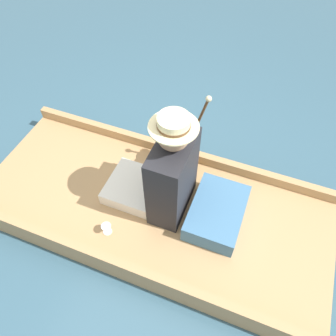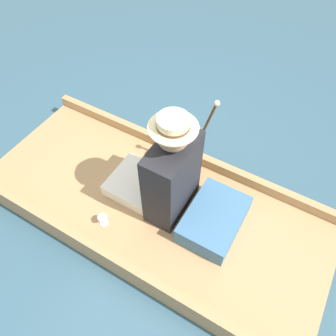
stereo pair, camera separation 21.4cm
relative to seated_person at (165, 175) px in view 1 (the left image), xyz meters
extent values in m
plane|color=#385B70|center=(-0.06, 0.09, -0.50)|extent=(16.00, 16.00, 0.00)
cube|color=tan|center=(-0.06, 0.09, -0.42)|extent=(1.16, 2.74, 0.16)
cube|color=tan|center=(-0.61, 0.09, -0.30)|extent=(0.06, 2.74, 0.09)
cube|color=tan|center=(0.49, 0.09, -0.30)|extent=(0.06, 2.74, 0.09)
cube|color=teal|center=(0.00, -0.41, -0.27)|extent=(0.54, 0.38, 0.16)
cube|color=white|center=(0.00, 0.26, -0.29)|extent=(0.41, 0.41, 0.11)
cube|color=#232328|center=(0.00, -0.06, -0.01)|extent=(0.45, 0.23, 0.67)
cube|color=beige|center=(0.00, 0.06, 0.04)|extent=(0.04, 0.01, 0.37)
cube|color=white|center=(-0.12, 0.06, 0.07)|extent=(0.02, 0.01, 0.40)
cube|color=white|center=(0.12, 0.06, 0.07)|extent=(0.02, 0.01, 0.40)
sphere|color=tan|center=(0.00, -0.06, 0.43)|extent=(0.21, 0.21, 0.21)
cylinder|color=beige|center=(0.00, -0.06, 0.50)|extent=(0.30, 0.30, 0.01)
cylinder|color=beige|center=(0.00, -0.06, 0.53)|extent=(0.20, 0.20, 0.07)
cylinder|color=brown|center=(0.00, -0.06, 0.51)|extent=(0.20, 0.20, 0.02)
ellipsoid|color=tan|center=(0.39, -0.01, -0.20)|extent=(0.20, 0.16, 0.29)
sphere|color=tan|center=(0.39, -0.01, 0.01)|extent=(0.17, 0.17, 0.17)
sphere|color=tan|center=(0.39, 0.06, 0.00)|extent=(0.07, 0.07, 0.07)
sphere|color=tan|center=(0.33, -0.01, 0.08)|extent=(0.07, 0.07, 0.07)
sphere|color=tan|center=(0.44, -0.01, 0.08)|extent=(0.07, 0.07, 0.07)
cylinder|color=tan|center=(0.28, -0.01, -0.15)|extent=(0.11, 0.07, 0.13)
cylinder|color=tan|center=(0.49, -0.01, -0.15)|extent=(0.11, 0.07, 0.13)
sphere|color=tan|center=(0.33, 0.03, -0.31)|extent=(0.08, 0.08, 0.08)
sphere|color=tan|center=(0.44, 0.03, -0.31)|extent=(0.08, 0.08, 0.08)
cylinder|color=silver|center=(-0.40, 0.30, -0.34)|extent=(0.06, 0.06, 0.01)
cylinder|color=silver|center=(-0.40, 0.30, -0.31)|extent=(0.01, 0.01, 0.05)
cone|color=silver|center=(-0.40, 0.30, -0.27)|extent=(0.07, 0.07, 0.03)
cylinder|color=brown|center=(0.42, -0.06, 0.03)|extent=(0.02, 0.20, 0.75)
sphere|color=beige|center=(0.42, -0.15, 0.40)|extent=(0.04, 0.04, 0.04)
camera|label=1|loc=(-1.28, -0.52, 1.84)|focal=35.00mm
camera|label=2|loc=(-1.19, -0.72, 1.84)|focal=35.00mm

